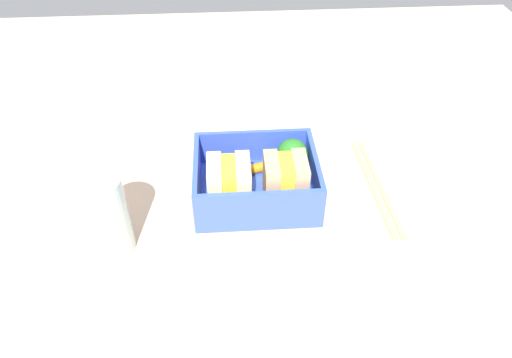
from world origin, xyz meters
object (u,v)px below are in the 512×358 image
(folded_napkin, at_px, (245,118))
(drinking_glass, at_px, (104,216))
(strawberry_far_left, at_px, (218,167))
(broccoli_floret, at_px, (292,155))
(sandwich_left, at_px, (285,181))
(carrot_stick_far_left, at_px, (257,168))
(chopstick_pair, at_px, (376,185))
(sandwich_center_left, at_px, (229,184))

(folded_napkin, bearing_deg, drinking_glass, 56.87)
(strawberry_far_left, xyz_separation_m, folded_napkin, (-0.04, -0.15, -0.03))
(strawberry_far_left, relative_size, drinking_glass, 0.35)
(broccoli_floret, bearing_deg, sandwich_left, 74.01)
(carrot_stick_far_left, xyz_separation_m, chopstick_pair, (-0.15, 0.03, -0.01))
(broccoli_floret, relative_size, drinking_glass, 0.50)
(sandwich_center_left, xyz_separation_m, strawberry_far_left, (0.01, -0.05, -0.01))
(chopstick_pair, xyz_separation_m, folded_napkin, (0.16, -0.17, -0.00))
(broccoli_floret, relative_size, folded_napkin, 0.43)
(drinking_glass, height_order, folded_napkin, drinking_glass)
(sandwich_center_left, relative_size, broccoli_floret, 1.22)
(sandwich_left, distance_m, chopstick_pair, 0.13)
(sandwich_left, bearing_deg, drinking_glass, 14.49)
(sandwich_left, bearing_deg, chopstick_pair, -166.55)
(carrot_stick_far_left, height_order, folded_napkin, carrot_stick_far_left)
(carrot_stick_far_left, height_order, drinking_glass, drinking_glass)
(broccoli_floret, relative_size, chopstick_pair, 0.26)
(sandwich_center_left, bearing_deg, sandwich_left, 180.00)
(broccoli_floret, height_order, folded_napkin, broccoli_floret)
(sandwich_left, bearing_deg, sandwich_center_left, 0.00)
(sandwich_center_left, relative_size, drinking_glass, 0.61)
(carrot_stick_far_left, bearing_deg, chopstick_pair, 170.49)
(chopstick_pair, bearing_deg, strawberry_far_left, -5.70)
(broccoli_floret, distance_m, carrot_stick_far_left, 0.05)
(sandwich_left, height_order, strawberry_far_left, sandwich_left)
(folded_napkin, bearing_deg, broccoli_floret, 109.98)
(sandwich_center_left, xyz_separation_m, folded_napkin, (-0.03, -0.20, -0.04))
(sandwich_center_left, relative_size, strawberry_far_left, 1.74)
(broccoli_floret, bearing_deg, strawberry_far_left, 1.27)
(sandwich_center_left, distance_m, broccoli_floret, 0.10)
(chopstick_pair, distance_m, folded_napkin, 0.24)
(broccoli_floret, xyz_separation_m, chopstick_pair, (-0.11, 0.02, -0.04))
(chopstick_pair, bearing_deg, folded_napkin, -46.29)
(sandwich_left, bearing_deg, strawberry_far_left, -31.91)
(carrot_stick_far_left, bearing_deg, strawberry_far_left, 6.18)
(drinking_glass, bearing_deg, broccoli_floret, -154.37)
(sandwich_left, height_order, sandwich_center_left, same)
(sandwich_center_left, relative_size, carrot_stick_far_left, 1.26)
(broccoli_floret, distance_m, drinking_glass, 0.24)
(sandwich_left, height_order, chopstick_pair, sandwich_left)
(sandwich_center_left, xyz_separation_m, broccoli_floret, (-0.08, -0.05, -0.00))
(broccoli_floret, height_order, drinking_glass, drinking_glass)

